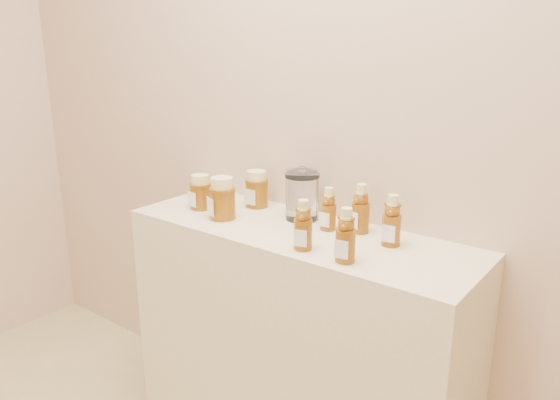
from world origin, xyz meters
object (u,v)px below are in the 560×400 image
Objects in this scene: bear_bottle_back_left at (328,206)px; bear_bottle_front_left at (303,222)px; glass_canister at (302,193)px; display_table at (296,351)px; honey_jar_left at (201,192)px.

bear_bottle_back_left is 0.19m from bear_bottle_front_left.
bear_bottle_back_left is at bearing -15.52° from glass_canister.
bear_bottle_front_left is 0.94× the size of glass_canister.
honey_jar_left is at bearing -176.34° from display_table.
bear_bottle_back_left is at bearing 20.15° from honey_jar_left.
bear_bottle_back_left is 0.93× the size of bear_bottle_front_left.
bear_bottle_front_left reaches higher than honey_jar_left.
glass_canister is at bearing 118.05° from display_table.
honey_jar_left is at bearing -160.66° from glass_canister.
glass_canister reaches higher than bear_bottle_back_left.
bear_bottle_back_left is 0.87× the size of glass_canister.
honey_jar_left is 0.38m from glass_canister.
display_table is at bearing 13.34° from honey_jar_left.
bear_bottle_back_left is 1.26× the size of honey_jar_left.
glass_canister is (0.36, 0.13, 0.03)m from honey_jar_left.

